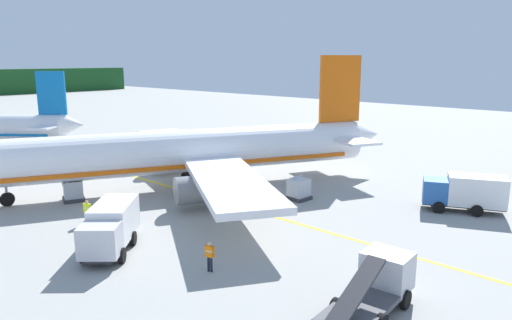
{
  "coord_description": "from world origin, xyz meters",
  "views": [
    {
      "loc": [
        3.39,
        -14.42,
        11.5
      ],
      "look_at": [
        31.7,
        11.51,
        3.35
      ],
      "focal_mm": 33.34,
      "sensor_mm": 36.0,
      "label": 1
    }
  ],
  "objects_px": {
    "service_truck_fuel": "(111,226)",
    "service_truck_catering": "(465,192)",
    "cargo_container_near": "(299,189)",
    "cargo_container_mid": "(73,191)",
    "crew_loader_left": "(210,254)",
    "airliner_foreground": "(182,152)",
    "crew_loader_right": "(87,210)",
    "service_truck_pushback": "(378,284)"
  },
  "relations": [
    {
      "from": "crew_loader_right",
      "to": "service_truck_fuel",
      "type": "bearing_deg",
      "value": -104.05
    },
    {
      "from": "crew_loader_left",
      "to": "crew_loader_right",
      "type": "xyz_separation_m",
      "value": [
        -0.67,
        12.17,
        0.01
      ]
    },
    {
      "from": "service_truck_pushback",
      "to": "cargo_container_near",
      "type": "distance_m",
      "value": 17.86
    },
    {
      "from": "service_truck_fuel",
      "to": "crew_loader_right",
      "type": "relative_size",
      "value": 3.33
    },
    {
      "from": "crew_loader_right",
      "to": "service_truck_catering",
      "type": "bearing_deg",
      "value": -41.52
    },
    {
      "from": "airliner_foreground",
      "to": "service_truck_pushback",
      "type": "relative_size",
      "value": 5.9
    },
    {
      "from": "crew_loader_left",
      "to": "service_truck_catering",
      "type": "bearing_deg",
      "value": -17.63
    },
    {
      "from": "cargo_container_near",
      "to": "service_truck_fuel",
      "type": "bearing_deg",
      "value": 173.75
    },
    {
      "from": "cargo_container_near",
      "to": "service_truck_pushback",
      "type": "bearing_deg",
      "value": -130.6
    },
    {
      "from": "cargo_container_near",
      "to": "airliner_foreground",
      "type": "bearing_deg",
      "value": 114.81
    },
    {
      "from": "cargo_container_near",
      "to": "crew_loader_right",
      "type": "height_order",
      "value": "cargo_container_near"
    },
    {
      "from": "airliner_foreground",
      "to": "cargo_container_mid",
      "type": "bearing_deg",
      "value": 155.5
    },
    {
      "from": "service_truck_pushback",
      "to": "crew_loader_left",
      "type": "bearing_deg",
      "value": 107.44
    },
    {
      "from": "service_truck_catering",
      "to": "cargo_container_near",
      "type": "distance_m",
      "value": 12.9
    },
    {
      "from": "airliner_foreground",
      "to": "cargo_container_mid",
      "type": "distance_m",
      "value": 9.68
    },
    {
      "from": "cargo_container_near",
      "to": "cargo_container_mid",
      "type": "height_order",
      "value": "cargo_container_near"
    },
    {
      "from": "service_truck_catering",
      "to": "cargo_container_mid",
      "type": "distance_m",
      "value": 31.35
    },
    {
      "from": "service_truck_catering",
      "to": "crew_loader_left",
      "type": "bearing_deg",
      "value": 162.37
    },
    {
      "from": "service_truck_pushback",
      "to": "crew_loader_right",
      "type": "relative_size",
      "value": 3.74
    },
    {
      "from": "service_truck_fuel",
      "to": "cargo_container_near",
      "type": "height_order",
      "value": "service_truck_fuel"
    },
    {
      "from": "service_truck_catering",
      "to": "cargo_container_mid",
      "type": "relative_size",
      "value": 2.93
    },
    {
      "from": "cargo_container_near",
      "to": "cargo_container_mid",
      "type": "relative_size",
      "value": 0.88
    },
    {
      "from": "crew_loader_right",
      "to": "cargo_container_near",
      "type": "bearing_deg",
      "value": -25.93
    },
    {
      "from": "crew_loader_left",
      "to": "cargo_container_near",
      "type": "bearing_deg",
      "value": 18.75
    },
    {
      "from": "cargo_container_near",
      "to": "cargo_container_mid",
      "type": "xyz_separation_m",
      "value": [
        -12.97,
        13.53,
        -0.03
      ]
    },
    {
      "from": "crew_loader_left",
      "to": "service_truck_fuel",
      "type": "bearing_deg",
      "value": 107.04
    },
    {
      "from": "cargo_container_near",
      "to": "crew_loader_right",
      "type": "bearing_deg",
      "value": 154.07
    },
    {
      "from": "service_truck_fuel",
      "to": "cargo_container_mid",
      "type": "relative_size",
      "value": 2.72
    },
    {
      "from": "airliner_foreground",
      "to": "service_truck_fuel",
      "type": "height_order",
      "value": "airliner_foreground"
    },
    {
      "from": "airliner_foreground",
      "to": "crew_loader_left",
      "type": "height_order",
      "value": "airliner_foreground"
    },
    {
      "from": "service_truck_fuel",
      "to": "service_truck_pushback",
      "type": "relative_size",
      "value": 0.89
    },
    {
      "from": "service_truck_pushback",
      "to": "crew_loader_left",
      "type": "xyz_separation_m",
      "value": [
        -2.73,
        8.69,
        -0.14
      ]
    },
    {
      "from": "service_truck_fuel",
      "to": "service_truck_catering",
      "type": "relative_size",
      "value": 0.93
    },
    {
      "from": "service_truck_fuel",
      "to": "service_truck_catering",
      "type": "distance_m",
      "value": 26.04
    },
    {
      "from": "airliner_foreground",
      "to": "service_truck_catering",
      "type": "distance_m",
      "value": 23.58
    },
    {
      "from": "service_truck_pushback",
      "to": "cargo_container_mid",
      "type": "distance_m",
      "value": 27.13
    },
    {
      "from": "service_truck_catering",
      "to": "crew_loader_left",
      "type": "relative_size",
      "value": 3.6
    },
    {
      "from": "cargo_container_mid",
      "to": "airliner_foreground",
      "type": "bearing_deg",
      "value": -24.5
    },
    {
      "from": "airliner_foreground",
      "to": "crew_loader_right",
      "type": "xyz_separation_m",
      "value": [
        -10.55,
        -2.35,
        -2.35
      ]
    },
    {
      "from": "service_truck_catering",
      "to": "cargo_container_mid",
      "type": "xyz_separation_m",
      "value": [
        -19.03,
        24.89,
        -0.71
      ]
    },
    {
      "from": "crew_loader_left",
      "to": "crew_loader_right",
      "type": "relative_size",
      "value": 1.0
    },
    {
      "from": "cargo_container_mid",
      "to": "crew_loader_left",
      "type": "xyz_separation_m",
      "value": [
        -1.39,
        -18.4,
        0.17
      ]
    }
  ]
}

